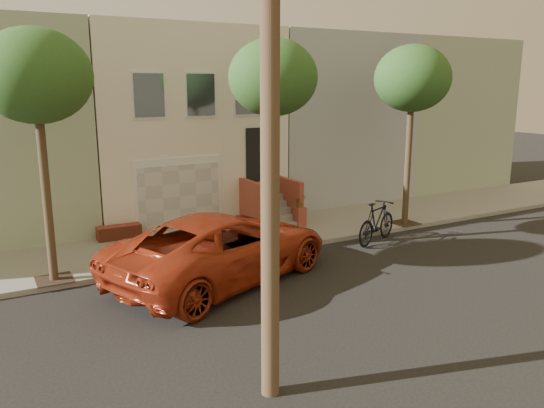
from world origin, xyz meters
TOP-DOWN VIEW (x-y plane):
  - ground at (0.00, 0.00)m, footprint 90.00×90.00m
  - sidewalk at (0.00, 5.35)m, footprint 40.00×3.70m
  - house_row at (0.00, 11.19)m, footprint 33.10×11.70m
  - tree_left at (-5.50, 3.90)m, footprint 2.70×2.57m
  - tree_mid at (1.00, 3.90)m, footprint 2.70×2.57m
  - tree_right at (6.50, 3.90)m, footprint 2.70×2.57m
  - pickup_truck at (-1.50, 2.17)m, footprint 7.14×5.18m
  - motorcycle at (4.32, 2.87)m, footprint 2.39×1.48m

SIDE VIEW (x-z plane):
  - ground at x=0.00m, z-range 0.00..0.00m
  - sidewalk at x=0.00m, z-range 0.00..0.15m
  - motorcycle at x=4.32m, z-range 0.00..1.39m
  - pickup_truck at x=-1.50m, z-range 0.00..1.80m
  - house_row at x=0.00m, z-range 0.14..7.14m
  - tree_left at x=-5.50m, z-range 2.11..8.41m
  - tree_mid at x=1.00m, z-range 2.11..8.41m
  - tree_right at x=6.50m, z-range 2.11..8.41m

